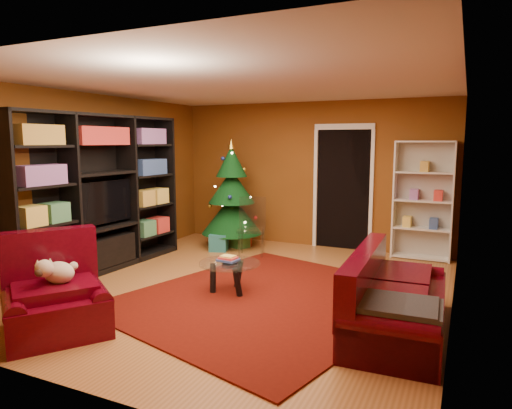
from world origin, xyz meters
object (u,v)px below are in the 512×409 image
at_px(white_bookshelf, 423,201).
at_px(acrylic_chair, 251,230).
at_px(armchair, 55,294).
at_px(coffee_table, 230,277).
at_px(dog, 59,273).
at_px(christmas_tree, 232,195).
at_px(gift_box_teal, 219,242).
at_px(gift_box_green, 240,240).
at_px(gift_box_red, 243,240).
at_px(sofa, 398,292).
at_px(rug, 268,298).
at_px(media_unit, 100,194).

bearing_deg(white_bookshelf, acrylic_chair, -157.75).
relative_size(armchair, coffee_table, 1.33).
bearing_deg(dog, acrylic_chair, 27.73).
bearing_deg(christmas_tree, acrylic_chair, -38.27).
relative_size(gift_box_teal, white_bookshelf, 0.15).
xyz_separation_m(gift_box_teal, coffee_table, (1.24, -1.90, 0.05)).
relative_size(gift_box_green, gift_box_red, 1.18).
bearing_deg(white_bookshelf, christmas_tree, -170.13).
relative_size(gift_box_red, white_bookshelf, 0.12).
bearing_deg(sofa, gift_box_teal, 54.15).
bearing_deg(rug, acrylic_chair, 121.02).
bearing_deg(coffee_table, acrylic_chair, 107.21).
distance_m(armchair, dog, 0.21).
height_order(rug, armchair, armchair).
relative_size(rug, armchair, 3.34).
bearing_deg(gift_box_teal, gift_box_green, 58.17).
relative_size(rug, media_unit, 1.15).
distance_m(christmas_tree, armchair, 4.14).
distance_m(white_bookshelf, coffee_table, 3.54).
xyz_separation_m(christmas_tree, coffee_table, (1.20, -2.31, -0.75)).
height_order(christmas_tree, gift_box_red, christmas_tree).
height_order(gift_box_teal, gift_box_red, gift_box_teal).
distance_m(gift_box_red, acrylic_chair, 0.77).
bearing_deg(rug, gift_box_red, 122.84).
xyz_separation_m(dog, acrylic_chair, (0.45, 3.53, -0.16)).
bearing_deg(armchair, gift_box_teal, 38.72).
distance_m(gift_box_teal, acrylic_chair, 0.74).
bearing_deg(media_unit, armchair, -55.13).
relative_size(gift_box_red, acrylic_chair, 0.26).
relative_size(christmas_tree, armchair, 1.91).
xyz_separation_m(gift_box_green, armchair, (0.01, -4.05, 0.27)).
distance_m(rug, armchair, 2.38).
xyz_separation_m(white_bookshelf, armchair, (-3.02, -4.60, -0.55)).
bearing_deg(white_bookshelf, dog, -122.78).
bearing_deg(christmas_tree, gift_box_teal, -95.98).
bearing_deg(gift_box_green, armchair, -89.86).
relative_size(gift_box_teal, dog, 0.75).
bearing_deg(sofa, christmas_tree, 49.16).
bearing_deg(acrylic_chair, gift_box_teal, 152.51).
distance_m(gift_box_green, dog, 4.01).
bearing_deg(media_unit, white_bookshelf, 35.11).
height_order(dog, sofa, sofa).
xyz_separation_m(gift_box_teal, gift_box_green, (0.23, 0.37, -0.02)).
bearing_deg(rug, armchair, -130.84).
bearing_deg(media_unit, gift_box_green, 63.38).
bearing_deg(gift_box_green, sofa, -39.94).
xyz_separation_m(rug, gift_box_red, (-1.53, 2.37, 0.10)).
distance_m(gift_box_green, white_bookshelf, 3.18).
bearing_deg(media_unit, sofa, -3.41).
xyz_separation_m(gift_box_green, white_bookshelf, (3.03, 0.55, 0.82)).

